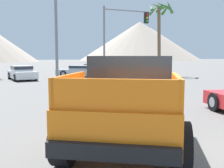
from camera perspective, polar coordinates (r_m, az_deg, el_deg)
name	(u,v)px	position (r m, az deg, el deg)	size (l,w,h in m)	color
ground_plane	(152,146)	(6.11, 8.72, -13.26)	(320.00, 320.00, 0.00)	#5B5956
orange_pickup_truck	(130,93)	(6.26, 3.92, -2.06)	(4.14, 5.03, 2.02)	orange
parked_car_tan	(92,68)	(32.38, -4.28, 3.44)	(2.22, 4.61, 1.09)	tan
parked_car_white	(22,73)	(23.98, -18.98, 2.35)	(2.35, 4.25, 1.21)	white
parked_car_silver	(80,71)	(26.43, -7.08, 2.86)	(4.64, 3.82, 1.12)	#B7BABF
traffic_light_main	(123,29)	(22.15, 2.39, 11.80)	(4.46, 0.38, 6.04)	slate
palm_tree_short	(160,20)	(29.74, 10.38, 13.51)	(3.00, 2.92, 7.90)	brown
distant_mountain_range	(99,40)	(128.57, -2.95, 9.47)	(142.80, 74.60, 20.57)	gray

